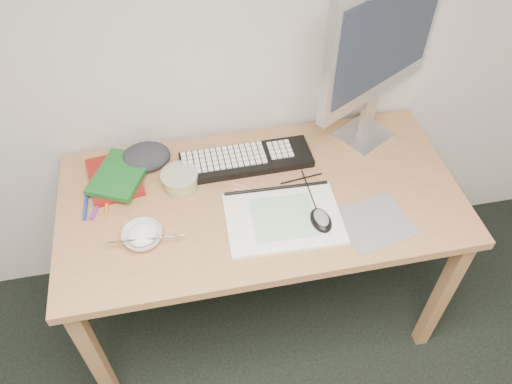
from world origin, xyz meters
TOP-DOWN VIEW (x-y plane):
  - desk at (0.30, 1.43)m, footprint 1.40×0.70m
  - mousepad at (0.65, 1.24)m, footprint 0.26×0.24m
  - sketchpad at (0.35, 1.31)m, footprint 0.39×0.29m
  - keyboard at (0.28, 1.60)m, footprint 0.49×0.16m
  - monitor at (0.76, 1.67)m, footprint 0.50×0.31m
  - mouse at (0.47, 1.27)m, footprint 0.07×0.11m
  - rice_bowl at (-0.11, 1.31)m, footprint 0.16×0.16m
  - chopsticks at (-0.10, 1.28)m, footprint 0.24×0.04m
  - fruit_tub at (0.03, 1.53)m, footprint 0.17×0.17m
  - book_red at (-0.20, 1.61)m, footprint 0.21×0.26m
  - book_green at (-0.18, 1.60)m, footprint 0.25×0.28m
  - cloth_lump at (-0.08, 1.67)m, footprint 0.17×0.15m
  - pencil_pink at (0.29, 1.44)m, footprint 0.17×0.07m
  - pencil_tan at (0.27, 1.46)m, footprint 0.13×0.10m
  - pencil_black at (0.46, 1.48)m, footprint 0.16×0.03m
  - marker_blue at (-0.30, 1.50)m, footprint 0.02×0.14m
  - marker_orange at (-0.23, 1.51)m, footprint 0.02×0.14m
  - marker_purple at (-0.26, 1.50)m, footprint 0.06×0.14m

SIDE VIEW (x-z plane):
  - desk at x=0.30m, z-range 0.29..1.04m
  - mousepad at x=0.65m, z-range 0.75..0.75m
  - pencil_black at x=0.46m, z-range 0.75..0.76m
  - pencil_tan at x=0.27m, z-range 0.75..0.76m
  - pencil_pink at x=0.29m, z-range 0.75..0.76m
  - sketchpad at x=0.35m, z-range 0.75..0.76m
  - marker_orange at x=-0.23m, z-range 0.75..0.76m
  - marker_blue at x=-0.30m, z-range 0.75..0.76m
  - marker_purple at x=-0.26m, z-range 0.75..0.76m
  - book_red at x=-0.20m, z-range 0.75..0.77m
  - keyboard at x=0.28m, z-range 0.75..0.78m
  - rice_bowl at x=-0.11m, z-range 0.75..0.79m
  - mouse at x=0.47m, z-range 0.76..0.80m
  - cloth_lump at x=-0.08m, z-range 0.75..0.81m
  - fruit_tub at x=0.03m, z-range 0.75..0.81m
  - book_green at x=-0.18m, z-range 0.77..0.79m
  - chopsticks at x=-0.10m, z-range 0.78..0.80m
  - monitor at x=0.76m, z-range 0.83..1.47m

